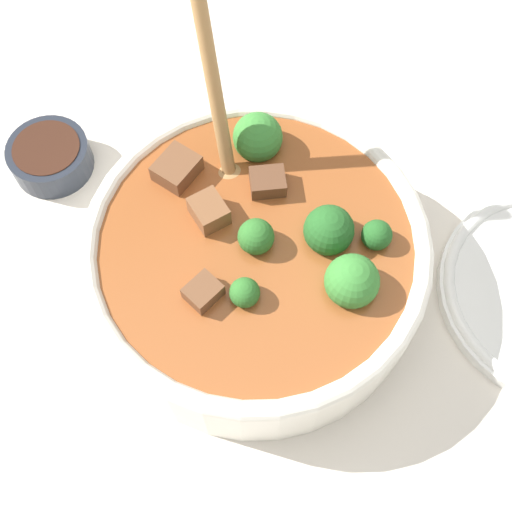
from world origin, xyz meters
The scene contains 3 objects.
ground_plane centered at (0.00, 0.00, 0.00)m, with size 4.00×4.00×0.00m, color silver.
stew_bowl centered at (0.00, 0.00, 0.05)m, with size 0.29×0.30×0.27m.
condiment_bowl centered at (-0.15, 0.18, 0.02)m, with size 0.08×0.08×0.03m.
Camera 1 is at (-0.07, -0.23, 0.54)m, focal length 45.00 mm.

